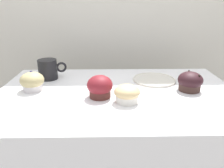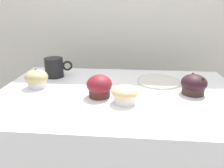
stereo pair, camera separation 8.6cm
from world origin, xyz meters
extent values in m
cube|color=beige|center=(0.00, 0.60, 0.90)|extent=(3.20, 0.10, 1.80)
cylinder|color=silver|center=(-0.35, 0.03, 0.91)|extent=(0.08, 0.08, 0.04)
ellipsoid|color=tan|center=(-0.35, 0.03, 0.93)|extent=(0.10, 0.10, 0.07)
sphere|color=navy|center=(-0.36, 0.03, 0.96)|extent=(0.01, 0.01, 0.01)
cylinder|color=#3F2923|center=(0.30, 0.01, 0.91)|extent=(0.09, 0.09, 0.05)
ellipsoid|color=black|center=(0.30, 0.01, 0.93)|extent=(0.10, 0.10, 0.07)
sphere|color=black|center=(0.30, 0.03, 0.96)|extent=(0.01, 0.01, 0.01)
sphere|color=black|center=(0.32, -0.01, 0.95)|extent=(0.01, 0.01, 0.01)
cylinder|color=#502520|center=(-0.07, -0.05, 0.91)|extent=(0.08, 0.08, 0.05)
ellipsoid|color=maroon|center=(-0.07, -0.05, 0.93)|extent=(0.10, 0.10, 0.08)
cylinder|color=white|center=(0.03, -0.10, 0.90)|extent=(0.08, 0.08, 0.04)
ellipsoid|color=#DFBE82|center=(0.03, -0.10, 0.92)|extent=(0.10, 0.10, 0.05)
cylinder|color=black|center=(-0.33, 0.17, 0.93)|extent=(0.09, 0.09, 0.09)
torus|color=black|center=(-0.26, 0.19, 0.94)|extent=(0.05, 0.03, 0.05)
cylinder|color=black|center=(-0.33, 0.17, 0.97)|extent=(0.08, 0.08, 0.01)
cylinder|color=beige|center=(0.18, 0.13, 0.89)|extent=(0.20, 0.20, 0.01)
torus|color=beige|center=(0.18, 0.13, 0.89)|extent=(0.20, 0.20, 0.01)
camera|label=1|loc=(-0.04, -0.83, 1.23)|focal=35.00mm
camera|label=2|loc=(0.05, -0.83, 1.23)|focal=35.00mm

